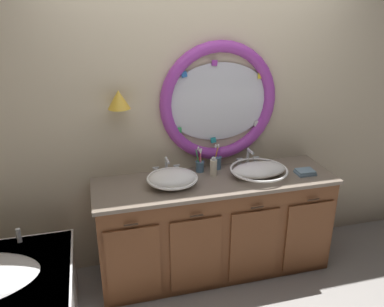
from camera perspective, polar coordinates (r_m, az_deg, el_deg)
The scene contains 11 objects.
ground_plane at distance 3.41m, azimuth 3.69°, elevation -18.80°, with size 14.00×14.00×0.00m, color gray.
back_wall_assembly at distance 3.28m, azimuth 1.16°, elevation 5.80°, with size 6.40×0.26×2.60m.
vanity_counter at distance 3.37m, azimuth 3.26°, elevation -10.25°, with size 1.95×0.60×0.85m.
sink_basin_left at distance 3.03m, azimuth -2.87°, elevation -3.62°, with size 0.40×0.40×0.13m.
sink_basin_right at distance 3.25m, azimuth 9.63°, elevation -2.34°, with size 0.47×0.47×0.11m.
faucet_set_left at distance 3.24m, azimuth -3.72°, elevation -2.03°, with size 0.23×0.12×0.15m.
faucet_set_right at distance 3.43m, azimuth 8.11°, elevation -0.74°, with size 0.21×0.13×0.16m.
toothbrush_holder_left at distance 3.28m, azimuth 1.15°, elevation -1.68°, with size 0.08×0.08×0.22m.
toothbrush_holder_right at distance 3.34m, azimuth 3.62°, elevation -1.22°, with size 0.08×0.08×0.22m.
soap_dispenser at distance 3.22m, azimuth 3.12°, elevation -1.95°, with size 0.06×0.07×0.16m.
folded_hand_towel at distance 3.38m, azimuth 16.04°, elevation -2.59°, with size 0.15×0.12×0.04m.
Camera 1 is at (-0.86, -2.44, 2.21)m, focal length 36.89 mm.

